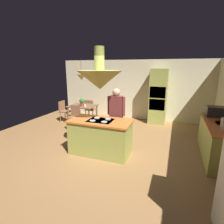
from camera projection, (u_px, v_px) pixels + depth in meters
ground at (104, 150)px, 4.96m from camera, size 8.16×8.16×0.00m
wall_back at (134, 90)px, 7.79m from camera, size 6.80×0.10×2.55m
kitchen_island at (101, 137)px, 4.66m from camera, size 1.62×0.82×0.94m
counter_run_right at (217, 140)px, 4.44m from camera, size 0.73×2.10×0.92m
oven_tower at (158, 97)px, 7.10m from camera, size 0.66×0.62×2.18m
dining_table at (83, 108)px, 7.10m from camera, size 1.03×0.83×0.76m
person_at_island at (116, 113)px, 5.09m from camera, size 0.53×0.22×1.67m
range_hood at (100, 79)px, 4.29m from camera, size 1.10×1.10×1.00m
pendant_light_over_table at (81, 77)px, 6.80m from camera, size 0.32×0.32×0.82m
chair_facing_island at (74, 115)px, 6.55m from camera, size 0.40×0.40×0.87m
chair_by_back_wall at (90, 108)px, 7.71m from camera, size 0.40×0.40×0.87m
chair_at_corner at (64, 110)px, 7.43m from camera, size 0.40×0.40×0.87m
potted_plant_on_table at (82, 102)px, 6.95m from camera, size 0.20×0.20×0.30m
cup_on_table at (85, 106)px, 6.79m from camera, size 0.07×0.07×0.09m
canister_sugar at (224, 123)px, 4.00m from camera, size 0.12×0.12×0.22m
microwave_on_counter at (216, 112)px, 4.86m from camera, size 0.46×0.36×0.28m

